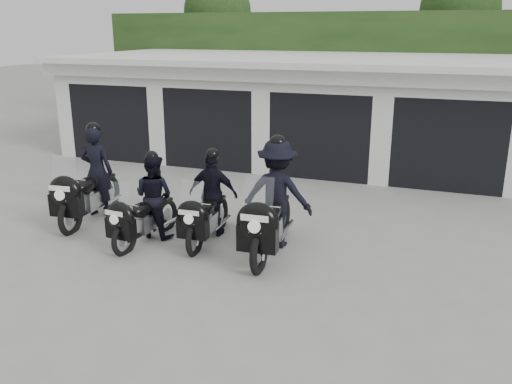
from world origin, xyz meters
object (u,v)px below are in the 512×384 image
(police_bike_a, at_px, (89,182))
(police_bike_b, at_px, (149,202))
(police_bike_d, at_px, (274,201))
(police_bike_c, at_px, (210,200))

(police_bike_a, bearing_deg, police_bike_b, -24.04)
(police_bike_a, relative_size, police_bike_b, 1.19)
(police_bike_d, bearing_deg, police_bike_b, -175.38)
(police_bike_b, relative_size, police_bike_d, 0.81)
(police_bike_c, distance_m, police_bike_d, 1.29)
(police_bike_b, relative_size, police_bike_c, 0.98)
(police_bike_a, distance_m, police_bike_c, 2.71)
(police_bike_a, relative_size, police_bike_d, 0.96)
(police_bike_a, distance_m, police_bike_b, 1.76)
(police_bike_a, distance_m, police_bike_d, 3.98)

